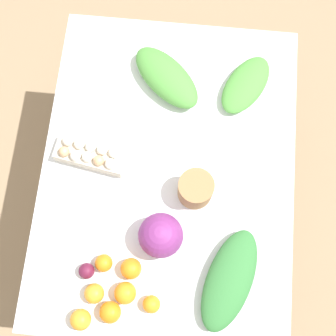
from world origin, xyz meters
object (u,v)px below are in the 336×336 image
Objects in this scene: greens_bunch_chard at (229,280)px; orange_6 at (131,269)px; orange_3 at (81,320)px; orange_4 at (94,293)px; orange_0 at (110,312)px; orange_5 at (104,263)px; beet_root at (87,271)px; cabbage_purple at (161,235)px; paper_bag at (196,189)px; greens_bunch_dandelion at (166,77)px; orange_2 at (151,304)px; egg_carton at (90,155)px; orange_1 at (125,293)px; greens_bunch_scallion at (246,85)px.

greens_bunch_chard is 4.95× the size of orange_6.
orange_4 is (0.09, -0.03, -0.00)m from orange_3.
orange_0 is 0.17m from orange_5.
orange_4 reaches higher than beet_root.
paper_bag is (0.19, -0.11, -0.02)m from cabbage_purple.
orange_0 is at bearing 160.72° from orange_6.
greens_bunch_dandelion is 5.26× the size of orange_2.
paper_bag is 1.85× the size of orange_4.
paper_bag reaches higher than orange_5.
egg_carton is at bearing 46.63° from cabbage_purple.
orange_0 is 1.19× the size of orange_5.
orange_5 is at bearing 84.17° from orange_6.
orange_1 reaches higher than orange_4.
greens_bunch_scallion is at bearing -24.89° from orange_0.
orange_4 is (-0.88, 0.50, 0.00)m from greens_bunch_scallion.
paper_bag is 0.40× the size of greens_bunch_dandelion.
orange_3 reaches higher than orange_4.
cabbage_purple is 0.71m from greens_bunch_scallion.
orange_0 is at bearing 147.48° from orange_1.
orange_6 reaches higher than orange_3.
orange_1 is 1.06× the size of orange_3.
orange_1 is at bearing 155.78° from greens_bunch_scallion.
cabbage_purple is 0.43m from egg_carton.
greens_bunch_chard is (-0.42, -0.57, -0.00)m from egg_carton.
greens_bunch_chard is at bearing -154.80° from paper_bag.
orange_1 is (-0.86, 0.39, 0.01)m from greens_bunch_scallion.
paper_bag is at bearing -47.74° from beet_root.
orange_2 is (-0.11, 0.27, -0.01)m from greens_bunch_chard.
orange_0 is at bearing 106.14° from orange_2.
egg_carton is at bearing 15.01° from orange_0.
orange_2 is 0.85× the size of orange_3.
beet_root is at bearing 1.78° from orange_3.
beet_root is 0.90× the size of orange_5.
egg_carton is 0.52m from orange_4.
greens_bunch_chard is at bearing -78.82° from orange_4.
greens_bunch_scallion is 0.78m from greens_bunch_chard.
cabbage_purple is 0.49× the size of greens_bunch_dandelion.
orange_1 reaches higher than greens_bunch_scallion.
greens_bunch_chard is at bearing -67.59° from orange_2.
orange_2 is 0.25m from orange_3.
beet_root is at bearing 132.26° from paper_bag.
egg_carton is at bearing 9.70° from orange_4.
greens_bunch_chard is at bearing -158.56° from greens_bunch_dandelion.
orange_6 reaches higher than greens_bunch_scallion.
orange_4 is at bearing 141.35° from paper_bag.
orange_3 is at bearing 110.06° from greens_bunch_chard.
beet_root is at bearing 119.72° from orange_5.
cabbage_purple is at bearing -60.38° from beet_root.
greens_bunch_scallion is (0.46, -0.17, -0.03)m from paper_bag.
egg_carton is 0.59m from orange_0.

